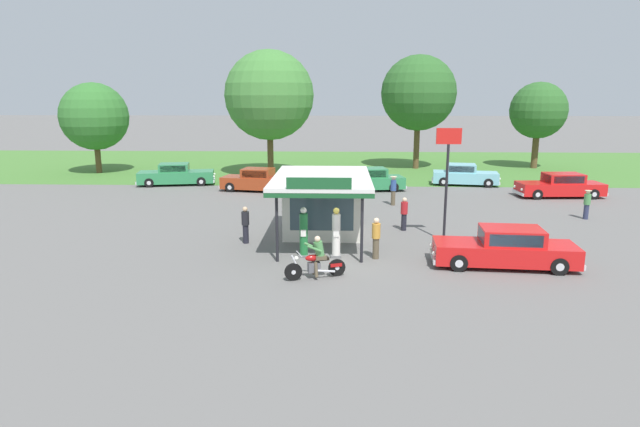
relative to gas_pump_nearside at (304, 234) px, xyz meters
name	(u,v)px	position (x,y,z in m)	size (l,w,h in m)	color
ground_plane	(342,262)	(1.56, -0.64, -0.95)	(300.00, 300.00, 0.00)	slate
grass_verge_strip	(341,165)	(1.56, 29.36, -0.95)	(120.00, 24.00, 0.01)	#477A33
service_station_kiosk	(323,199)	(0.66, 3.44, 0.79)	(4.24, 6.82, 3.45)	silver
gas_pump_nearside	(304,234)	(0.00, 0.00, 0.00)	(0.44, 0.44, 2.08)	slate
gas_pump_offside	(336,235)	(1.32, 0.00, 0.00)	(0.44, 0.44, 2.07)	slate
motorcycle_with_rider	(316,261)	(0.63, -2.62, -0.30)	(2.19, 0.96, 1.58)	black
featured_classic_sedan	(506,249)	(7.87, -0.98, -0.26)	(5.65, 2.20, 1.54)	red
parked_car_second_row_spare	(366,180)	(3.31, 15.67, -0.24)	(5.60, 2.67, 1.56)	#2D844C
parked_car_back_row_far_right	(464,175)	(10.60, 18.22, -0.24)	(4.98, 2.47, 1.55)	#7AC6D1
parked_car_back_row_centre_left	(176,175)	(-10.59, 17.60, -0.24)	(5.80, 2.89, 1.57)	#2D844C
parked_car_back_row_centre	(560,186)	(15.76, 13.74, -0.25)	(5.62, 2.20, 1.54)	red
parked_car_back_row_left	(256,181)	(-4.29, 15.27, -0.24)	(5.02, 2.58, 1.56)	#993819
bystander_standing_back_lot	(404,213)	(4.61, 4.55, -0.09)	(0.34, 0.34, 1.64)	black
bystander_chatting_near_pumps	(376,237)	(2.93, -0.16, -0.06)	(0.34, 0.34, 1.70)	brown
bystander_leaning_by_kiosk	(587,204)	(14.62, 7.34, -0.12)	(0.35, 0.35, 1.58)	#2D3351
bystander_strolling_foreground	(245,224)	(-2.73, 1.96, -0.07)	(0.34, 0.34, 1.67)	black
bystander_admiring_sedan	(393,190)	(4.67, 10.66, 0.00)	(0.39, 0.39, 1.77)	brown
tree_oak_right	(269,95)	(-4.21, 22.51, 5.49)	(7.12, 7.12, 10.01)	brown
tree_oak_distant_spare	(419,94)	(8.36, 27.37, 5.56)	(6.55, 6.55, 9.92)	brown
tree_oak_far_right	(94,117)	(-19.01, 23.49, 3.76)	(5.57, 5.57, 7.51)	brown
tree_oak_far_left	(539,112)	(19.07, 27.93, 4.06)	(4.96, 4.96, 7.62)	brown
roadside_pole_sign	(447,165)	(6.21, 2.68, 2.50)	(1.10, 0.12, 5.09)	black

